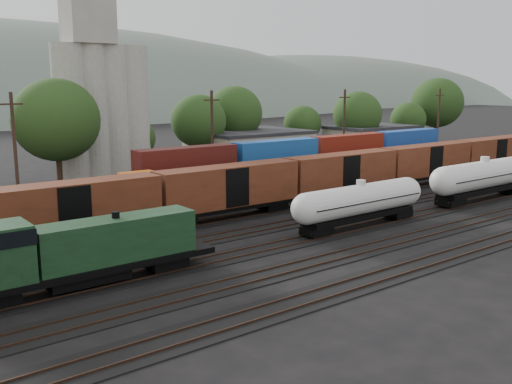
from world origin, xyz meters
TOP-DOWN VIEW (x-y plane):
  - ground at (0.00, 0.00)m, footprint 600.00×600.00m
  - tracks at (0.00, 0.00)m, footprint 180.00×33.20m
  - green_locomotive at (-16.25, -5.00)m, footprint 17.44×3.08m
  - tank_car_a at (10.02, -5.00)m, footprint 15.69×2.81m
  - tank_car_b at (30.02, -5.00)m, footprint 17.71×3.17m
  - orange_locomotive at (0.16, 10.00)m, footprint 17.01×2.84m
  - boxcar_string at (2.65, 5.00)m, footprint 169.00×2.90m
  - container_wall at (-2.05, 15.00)m, footprint 160.00×2.60m
  - grain_silo at (3.28, 36.00)m, footprint 13.40×5.00m
  - industrial_sheds at (6.63, 35.25)m, footprint 119.38×17.26m
  - tree_band at (1.79, 37.93)m, footprint 168.33×22.32m
  - utility_poles at (0.00, 22.00)m, footprint 122.20×0.36m

SIDE VIEW (x-z plane):
  - ground at x=0.00m, z-range 0.00..0.00m
  - tracks at x=0.00m, z-range -0.05..0.15m
  - orange_locomotive at x=0.16m, z-range 0.31..4.56m
  - tank_car_a at x=10.02m, z-range 0.40..4.52m
  - industrial_sheds at x=6.63m, z-range 0.01..5.11m
  - container_wall at x=-2.05m, z-range -0.32..5.48m
  - green_locomotive at x=-16.25m, z-range 0.32..4.94m
  - tank_car_b at x=30.02m, z-range 0.43..5.07m
  - boxcar_string at x=2.65m, z-range 1.02..5.22m
  - utility_poles at x=0.00m, z-range 0.21..12.21m
  - tree_band at x=1.79m, z-range 0.66..14.76m
  - grain_silo at x=3.28m, z-range -3.24..25.76m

